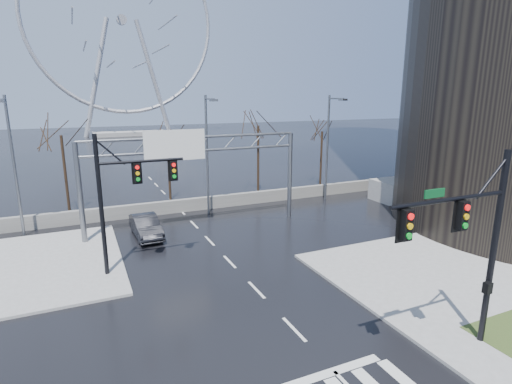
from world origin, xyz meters
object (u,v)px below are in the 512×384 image
ferris_wheel (122,28)px  signal_mast_far (122,191)px  sign_gantry (190,162)px  signal_mast_near (473,236)px  car (146,226)px

ferris_wheel → signal_mast_far: bearing=-97.2°
sign_gantry → ferris_wheel: (5.38, 80.04, 20.95)m
signal_mast_far → ferris_wheel: 89.30m
signal_mast_near → ferris_wheel: 101.29m
car → signal_mast_far: bearing=-111.3°
signal_mast_near → signal_mast_far: bearing=130.3°
sign_gantry → car: size_ratio=3.44×
car → sign_gantry: bearing=1.4°
signal_mast_far → car: size_ratio=1.68×
signal_mast_far → ferris_wheel: size_ratio=0.16×
signal_mast_near → signal_mast_far: (-11.01, 13.00, -0.04)m
signal_mast_far → sign_gantry: signal_mast_far is taller
signal_mast_near → signal_mast_far: size_ratio=1.00×
sign_gantry → car: bearing=-176.1°
sign_gantry → ferris_wheel: bearing=86.2°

